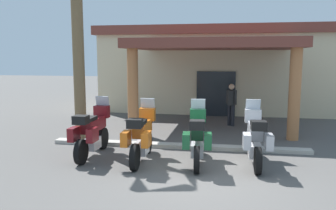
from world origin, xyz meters
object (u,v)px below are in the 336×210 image
(motorcycle_green, at_px, (197,137))
(motel_building, at_px, (219,68))
(motorcycle_orange, at_px, (141,136))
(pedestrian, at_px, (231,102))
(motorcycle_maroon, at_px, (92,132))
(motorcycle_silver, at_px, (255,138))
(palm_tree_roadside, at_px, (77,3))

(motorcycle_green, bearing_deg, motel_building, -5.53)
(motorcycle_orange, relative_size, pedestrian, 1.30)
(motorcycle_maroon, distance_m, pedestrian, 6.40)
(motorcycle_maroon, bearing_deg, motorcycle_orange, -98.77)
(motel_building, xyz_separation_m, motorcycle_orange, (-1.76, -10.63, -1.49))
(motorcycle_orange, bearing_deg, motorcycle_silver, -86.74)
(pedestrian, bearing_deg, palm_tree_roadside, -11.28)
(motorcycle_silver, bearing_deg, palm_tree_roadside, 73.51)
(motorcycle_green, bearing_deg, pedestrian, -14.02)
(motorcycle_maroon, xyz_separation_m, palm_tree_roadside, (-0.97, 1.47, 3.73))
(motorcycle_maroon, xyz_separation_m, motorcycle_orange, (1.48, -0.24, 0.00))
(motorcycle_orange, bearing_deg, palm_tree_roadside, 53.76)
(motorcycle_maroon, relative_size, motorcycle_orange, 1.00)
(motel_building, relative_size, motorcycle_maroon, 5.53)
(pedestrian, bearing_deg, motorcycle_maroon, 4.72)
(motorcycle_green, relative_size, motorcycle_silver, 1.00)
(motorcycle_silver, height_order, pedestrian, pedestrian)
(motel_building, bearing_deg, palm_tree_roadside, -114.45)
(motorcycle_maroon, height_order, motorcycle_silver, same)
(motorcycle_orange, distance_m, motorcycle_green, 1.48)
(motorcycle_green, height_order, palm_tree_roadside, palm_tree_roadside)
(motorcycle_orange, xyz_separation_m, palm_tree_roadside, (-2.45, 1.72, 3.73))
(motel_building, bearing_deg, motorcycle_orange, -98.57)
(motel_building, bearing_deg, motorcycle_maroon, -106.49)
(motorcycle_orange, xyz_separation_m, motorcycle_silver, (2.96, 0.23, 0.00))
(palm_tree_roadside, bearing_deg, motorcycle_orange, -35.04)
(motorcycle_green, height_order, pedestrian, pedestrian)
(motorcycle_silver, bearing_deg, motorcycle_maroon, 88.71)
(motel_building, relative_size, motorcycle_orange, 5.53)
(motorcycle_silver, height_order, palm_tree_roadside, palm_tree_roadside)
(motorcycle_silver, distance_m, pedestrian, 5.13)
(motel_building, xyz_separation_m, motorcycle_green, (-0.28, -10.55, -1.49))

